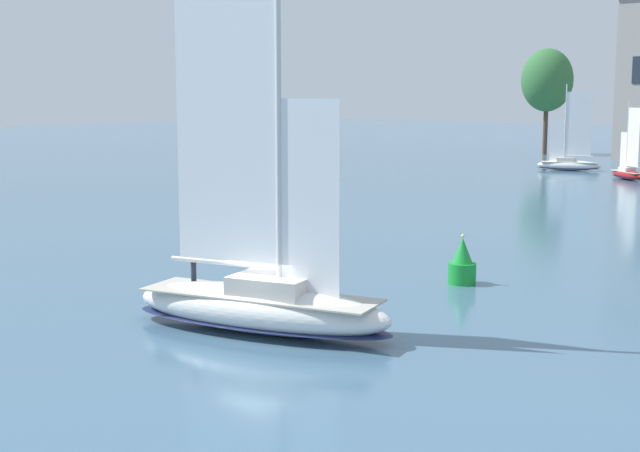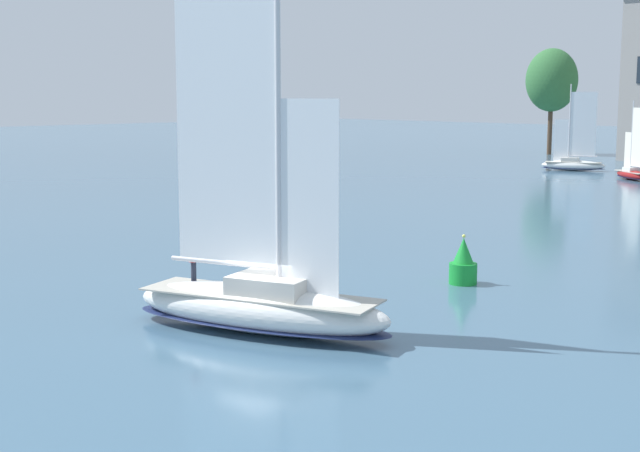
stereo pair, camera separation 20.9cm
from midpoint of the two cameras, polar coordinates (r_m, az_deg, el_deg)
The scene contains 6 objects.
ground_plane at distance 32.05m, azimuth -3.69°, elevation -6.74°, with size 400.00×400.00×0.00m, color #42667F.
tree_shore_left at distance 128.99m, azimuth 14.66°, elevation 9.01°, with size 7.12×7.12×14.65m.
sailboat_main at distance 31.77m, azimuth -3.68°, elevation -4.84°, with size 10.44×6.10×13.86m.
sailboat_moored_near_marina at distance 93.43m, azimuth 19.41°, elevation 3.24°, with size 5.49×4.57×7.77m.
sailboat_moored_mid_channel at distance 102.36m, azimuth 15.95°, elevation 3.87°, with size 7.04×4.71×9.47m.
channel_buoy at distance 40.16m, azimuth 9.30°, elevation -2.42°, with size 1.25×1.25×2.24m.
Camera 2 is at (23.62, -19.98, 8.39)m, focal length 50.00 mm.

